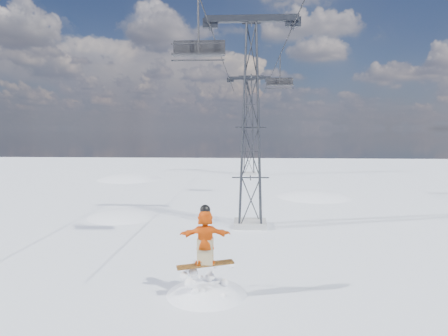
{
  "coord_description": "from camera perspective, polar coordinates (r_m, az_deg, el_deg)",
  "views": [
    {
      "loc": [
        0.63,
        -13.88,
        5.43
      ],
      "look_at": [
        -0.39,
        3.45,
        3.72
      ],
      "focal_mm": 32.0,
      "sensor_mm": 36.0,
      "label": 1
    }
  ],
  "objects": [
    {
      "name": "ground",
      "position": [
        14.92,
        0.75,
        -15.71
      ],
      "size": [
        120.0,
        120.0,
        0.0
      ],
      "primitive_type": "plane",
      "color": "white",
      "rests_on": "ground"
    },
    {
      "name": "snow_terrain",
      "position": [
        38.58,
        -5.17,
        -17.3
      ],
      "size": [
        39.0,
        37.0,
        22.0
      ],
      "color": "white",
      "rests_on": "ground"
    },
    {
      "name": "lift_tower_near",
      "position": [
        21.88,
        3.84,
        5.72
      ],
      "size": [
        5.2,
        1.8,
        11.43
      ],
      "color": "#999999",
      "rests_on": "ground"
    },
    {
      "name": "lift_tower_far",
      "position": [
        46.88,
        3.61,
        5.67
      ],
      "size": [
        5.2,
        1.8,
        11.43
      ],
      "color": "#999999",
      "rests_on": "ground"
    },
    {
      "name": "haul_cables",
      "position": [
        33.82,
        3.75,
        14.84
      ],
      "size": [
        4.46,
        51.0,
        0.06
      ],
      "color": "black",
      "rests_on": "ground"
    },
    {
      "name": "lift_chair_near",
      "position": [
        17.17,
        -3.62,
        16.59
      ],
      "size": [
        2.17,
        0.62,
        2.69
      ],
      "color": "black",
      "rests_on": "ground"
    },
    {
      "name": "lift_chair_mid",
      "position": [
        30.63,
        7.97,
        12.04
      ],
      "size": [
        1.99,
        0.57,
        2.47
      ],
      "color": "black",
      "rests_on": "ground"
    }
  ]
}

